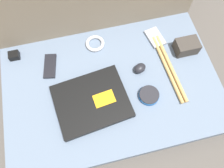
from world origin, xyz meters
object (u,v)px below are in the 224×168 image
object	(u,v)px
computer_mouse	(140,68)
camera_pouch	(186,46)
phone_silver	(155,38)
phone_black	(50,66)
charger_brick	(14,56)
speaker_puck	(149,95)
laptop	(92,101)

from	to	relation	value
computer_mouse	camera_pouch	bearing A→B (deg)	-12.41
phone_silver	phone_black	xyz separation A→B (m)	(-0.53, -0.04, -0.00)
phone_silver	charger_brick	bearing A→B (deg)	164.22
computer_mouse	speaker_puck	world-z (taller)	computer_mouse
phone_silver	laptop	bearing A→B (deg)	-156.82
phone_silver	phone_black	size ratio (longest dim) A/B	0.91
phone_black	charger_brick	distance (m)	0.18
phone_black	charger_brick	world-z (taller)	charger_brick
speaker_puck	phone_black	size ratio (longest dim) A/B	0.69
laptop	phone_silver	size ratio (longest dim) A/B	2.81
laptop	phone_silver	bearing A→B (deg)	27.52
laptop	charger_brick	bearing A→B (deg)	128.33
laptop	speaker_puck	bearing A→B (deg)	-13.91
computer_mouse	camera_pouch	distance (m)	0.25
camera_pouch	computer_mouse	bearing A→B (deg)	-167.54
phone_silver	phone_black	distance (m)	0.53
computer_mouse	speaker_puck	distance (m)	0.14
speaker_puck	phone_black	xyz separation A→B (m)	(-0.41, 0.25, -0.01)
laptop	phone_silver	xyz separation A→B (m)	(0.38, 0.26, -0.01)
laptop	camera_pouch	world-z (taller)	camera_pouch
speaker_puck	computer_mouse	bearing A→B (deg)	91.35
phone_black	phone_silver	bearing A→B (deg)	14.66
computer_mouse	charger_brick	bearing A→B (deg)	134.92
laptop	computer_mouse	xyz separation A→B (m)	(0.25, 0.10, 0.00)
computer_mouse	laptop	bearing A→B (deg)	177.84
phone_silver	camera_pouch	distance (m)	0.16
camera_pouch	charger_brick	xyz separation A→B (m)	(-0.81, 0.15, -0.02)
laptop	charger_brick	xyz separation A→B (m)	(-0.31, 0.31, 0.00)
phone_silver	charger_brick	distance (m)	0.69
laptop	charger_brick	world-z (taller)	same
laptop	computer_mouse	world-z (taller)	computer_mouse
laptop	phone_silver	world-z (taller)	laptop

